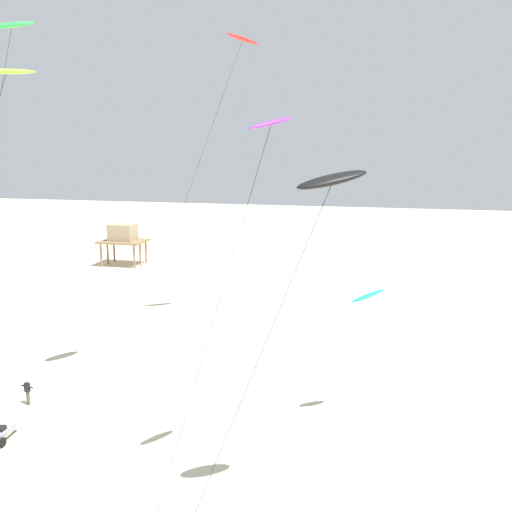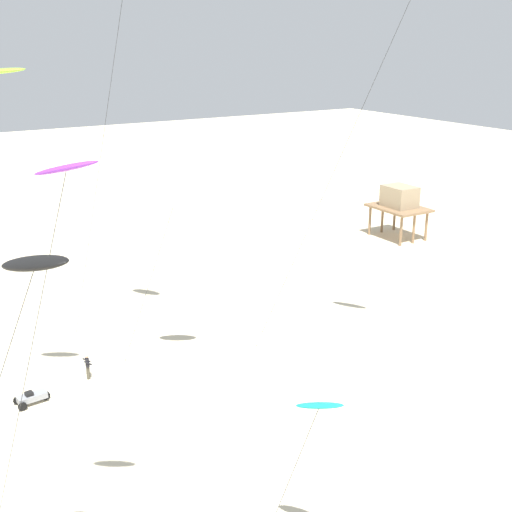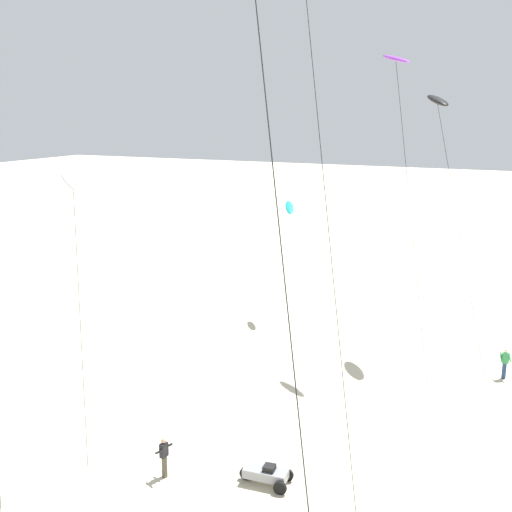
{
  "view_description": "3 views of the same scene",
  "coord_description": "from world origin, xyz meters",
  "px_view_note": "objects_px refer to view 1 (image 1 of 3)",
  "views": [
    {
      "loc": [
        12.89,
        -16.99,
        15.67
      ],
      "look_at": [
        5.69,
        13.21,
        9.36
      ],
      "focal_mm": 36.95,
      "sensor_mm": 36.0,
      "label": 1
    },
    {
      "loc": [
        29.92,
        -1.37,
        20.8
      ],
      "look_at": [
        3.01,
        15.07,
        10.37
      ],
      "focal_mm": 46.8,
      "sensor_mm": 36.0,
      "label": 2
    },
    {
      "loc": [
        -26.25,
        -2.97,
        14.1
      ],
      "look_at": [
        1.12,
        9.47,
        6.94
      ],
      "focal_mm": 43.45,
      "sensor_mm": 36.0,
      "label": 3
    }
  ],
  "objects_px": {
    "kite_lime": "(5,77)",
    "kite_white": "(94,217)",
    "kite_red": "(241,44)",
    "kite_green": "(11,28)",
    "kite_purple": "(269,131)",
    "kite_flyer_middle": "(28,391)",
    "kite_teal": "(367,297)",
    "kite_black": "(331,182)",
    "beach_buggy": "(2,432)",
    "stilt_house": "(123,235)"
  },
  "relations": [
    {
      "from": "kite_lime",
      "to": "kite_purple",
      "type": "xyz_separation_m",
      "value": [
        12.69,
        -0.68,
        -2.55
      ]
    },
    {
      "from": "kite_teal",
      "to": "kite_green",
      "type": "xyz_separation_m",
      "value": [
        -22.89,
        1.93,
        15.69
      ]
    },
    {
      "from": "kite_teal",
      "to": "kite_white",
      "type": "relative_size",
      "value": 0.68
    },
    {
      "from": "kite_purple",
      "to": "kite_green",
      "type": "distance_m",
      "value": 22.17
    },
    {
      "from": "kite_teal",
      "to": "kite_white",
      "type": "xyz_separation_m",
      "value": [
        -18.28,
        2.58,
        3.66
      ]
    },
    {
      "from": "kite_white",
      "to": "beach_buggy",
      "type": "bearing_deg",
      "value": -95.44
    },
    {
      "from": "kite_white",
      "to": "beach_buggy",
      "type": "relative_size",
      "value": 5.68
    },
    {
      "from": "kite_teal",
      "to": "kite_purple",
      "type": "distance_m",
      "value": 12.39
    },
    {
      "from": "kite_purple",
      "to": "kite_flyer_middle",
      "type": "xyz_separation_m",
      "value": [
        -16.3,
        4.79,
        -15.52
      ]
    },
    {
      "from": "kite_red",
      "to": "kite_white",
      "type": "xyz_separation_m",
      "value": [
        -7.09,
        -12.06,
        -12.88
      ]
    },
    {
      "from": "kite_purple",
      "to": "kite_flyer_middle",
      "type": "relative_size",
      "value": 10.23
    },
    {
      "from": "kite_purple",
      "to": "kite_green",
      "type": "xyz_separation_m",
      "value": [
        -18.81,
        9.55,
        6.81
      ]
    },
    {
      "from": "kite_purple",
      "to": "kite_green",
      "type": "relative_size",
      "value": 0.71
    },
    {
      "from": "kite_flyer_middle",
      "to": "stilt_house",
      "type": "distance_m",
      "value": 40.86
    },
    {
      "from": "kite_flyer_middle",
      "to": "beach_buggy",
      "type": "distance_m",
      "value": 4.06
    },
    {
      "from": "kite_green",
      "to": "kite_white",
      "type": "relative_size",
      "value": 2.01
    },
    {
      "from": "kite_teal",
      "to": "kite_green",
      "type": "relative_size",
      "value": 0.34
    },
    {
      "from": "kite_teal",
      "to": "kite_flyer_middle",
      "type": "distance_m",
      "value": 21.62
    },
    {
      "from": "kite_lime",
      "to": "kite_white",
      "type": "bearing_deg",
      "value": 99.03
    },
    {
      "from": "kite_black",
      "to": "kite_flyer_middle",
      "type": "height_order",
      "value": "kite_black"
    },
    {
      "from": "stilt_house",
      "to": "kite_flyer_middle",
      "type": "bearing_deg",
      "value": -71.03
    },
    {
      "from": "kite_teal",
      "to": "stilt_house",
      "type": "bearing_deg",
      "value": 133.29
    },
    {
      "from": "kite_teal",
      "to": "beach_buggy",
      "type": "relative_size",
      "value": 3.84
    },
    {
      "from": "kite_purple",
      "to": "kite_black",
      "type": "height_order",
      "value": "kite_purple"
    },
    {
      "from": "kite_black",
      "to": "kite_teal",
      "type": "bearing_deg",
      "value": 82.05
    },
    {
      "from": "kite_purple",
      "to": "stilt_house",
      "type": "distance_m",
      "value": 53.85
    },
    {
      "from": "kite_green",
      "to": "stilt_house",
      "type": "relative_size",
      "value": 3.91
    },
    {
      "from": "kite_white",
      "to": "beach_buggy",
      "type": "height_order",
      "value": "kite_white"
    },
    {
      "from": "kite_purple",
      "to": "beach_buggy",
      "type": "distance_m",
      "value": 22.0
    },
    {
      "from": "kite_white",
      "to": "kite_teal",
      "type": "bearing_deg",
      "value": -8.04
    },
    {
      "from": "kite_lime",
      "to": "kite_purple",
      "type": "relative_size",
      "value": 1.14
    },
    {
      "from": "kite_red",
      "to": "stilt_house",
      "type": "relative_size",
      "value": 4.07
    },
    {
      "from": "beach_buggy",
      "to": "kite_purple",
      "type": "bearing_deg",
      "value": -3.57
    },
    {
      "from": "kite_white",
      "to": "kite_flyer_middle",
      "type": "bearing_deg",
      "value": -111.18
    },
    {
      "from": "kite_green",
      "to": "beach_buggy",
      "type": "distance_m",
      "value": 24.65
    },
    {
      "from": "kite_teal",
      "to": "kite_purple",
      "type": "xyz_separation_m",
      "value": [
        -4.08,
        -7.62,
        8.88
      ]
    },
    {
      "from": "stilt_house",
      "to": "kite_green",
      "type": "bearing_deg",
      "value": -72.36
    },
    {
      "from": "kite_white",
      "to": "kite_black",
      "type": "xyz_separation_m",
      "value": [
        16.95,
        -12.07,
        3.3
      ]
    },
    {
      "from": "kite_red",
      "to": "stilt_house",
      "type": "height_order",
      "value": "kite_red"
    },
    {
      "from": "kite_red",
      "to": "kite_green",
      "type": "distance_m",
      "value": 17.29
    },
    {
      "from": "kite_green",
      "to": "kite_white",
      "type": "height_order",
      "value": "kite_green"
    },
    {
      "from": "kite_white",
      "to": "kite_purple",
      "type": "bearing_deg",
      "value": -35.69
    },
    {
      "from": "kite_lime",
      "to": "kite_black",
      "type": "xyz_separation_m",
      "value": [
        15.44,
        -2.54,
        -4.47
      ]
    },
    {
      "from": "kite_teal",
      "to": "kite_black",
      "type": "relative_size",
      "value": 0.53
    },
    {
      "from": "kite_purple",
      "to": "kite_white",
      "type": "xyz_separation_m",
      "value": [
        -14.2,
        10.2,
        -5.22
      ]
    },
    {
      "from": "kite_black",
      "to": "kite_lime",
      "type": "bearing_deg",
      "value": 170.65
    },
    {
      "from": "kite_red",
      "to": "kite_flyer_middle",
      "type": "relative_size",
      "value": 14.91
    },
    {
      "from": "kite_teal",
      "to": "kite_red",
      "type": "relative_size",
      "value": 0.32
    },
    {
      "from": "kite_lime",
      "to": "kite_flyer_middle",
      "type": "relative_size",
      "value": 11.65
    },
    {
      "from": "kite_red",
      "to": "kite_white",
      "type": "distance_m",
      "value": 19.02
    }
  ]
}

